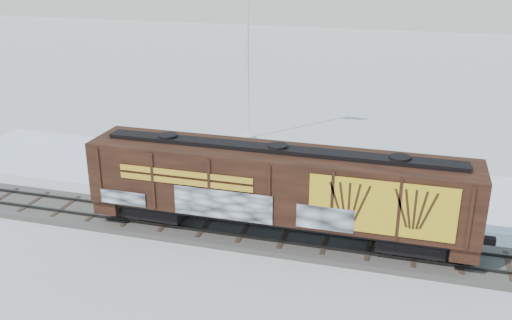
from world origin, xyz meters
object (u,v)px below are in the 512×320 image
(hopper_railcar, at_px, (277,186))
(car_white, at_px, (282,174))
(flagpole, at_px, (250,80))
(car_dark, at_px, (397,192))
(car_silver, at_px, (171,166))

(hopper_railcar, xyz_separation_m, car_white, (-1.19, 6.11, -1.96))
(hopper_railcar, xyz_separation_m, flagpole, (-5.65, 14.54, 1.49))
(car_dark, bearing_deg, car_white, 103.05)
(flagpole, height_order, car_dark, flagpole)
(flagpole, bearing_deg, car_silver, -105.66)
(car_silver, relative_size, car_dark, 0.86)
(car_white, bearing_deg, car_dark, -114.95)
(hopper_railcar, height_order, flagpole, flagpole)
(car_silver, bearing_deg, car_dark, -114.49)
(flagpole, xyz_separation_m, car_silver, (-2.44, -8.69, -3.58))
(car_dark, bearing_deg, flagpole, 67.82)
(car_dark, bearing_deg, car_silver, 105.97)
(car_silver, xyz_separation_m, car_dark, (13.44, -0.15, -0.01))
(flagpole, xyz_separation_m, car_white, (4.46, -8.44, -3.45))
(car_white, height_order, car_dark, car_white)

